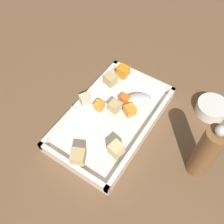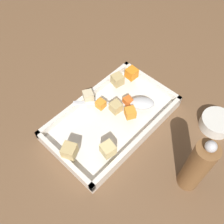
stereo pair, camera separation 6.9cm
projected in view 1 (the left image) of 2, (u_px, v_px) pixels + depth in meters
ground_plane at (106, 125)px, 0.73m from camera, size 4.00×4.00×0.00m
baking_dish at (112, 120)px, 0.72m from camera, size 0.37×0.22×0.04m
carrot_chunk_corner_sw at (125, 99)px, 0.72m from camera, size 0.03×0.03×0.02m
carrot_chunk_near_spoon at (123, 71)px, 0.78m from camera, size 0.03×0.03×0.03m
carrot_chunk_corner_ne at (99, 106)px, 0.70m from camera, size 0.02×0.02×0.02m
carrot_chunk_center at (130, 110)px, 0.69m from camera, size 0.04×0.04×0.03m
potato_chunk_heap_top at (116, 149)px, 0.62m from camera, size 0.04×0.04×0.03m
potato_chunk_rim_edge at (115, 106)px, 0.70m from camera, size 0.03×0.03×0.03m
potato_chunk_back_center at (111, 79)px, 0.76m from camera, size 0.04×0.04×0.03m
potato_chunk_front_center at (78, 157)px, 0.61m from camera, size 0.04×0.04×0.03m
potato_chunk_corner_nw at (85, 99)px, 0.71m from camera, size 0.04×0.04×0.03m
serving_spoon at (135, 100)px, 0.72m from camera, size 0.17×0.19×0.02m
pepper_mill at (206, 152)px, 0.58m from camera, size 0.05×0.05×0.20m
small_prep_bowl at (212, 108)px, 0.74m from camera, size 0.09×0.09×0.04m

